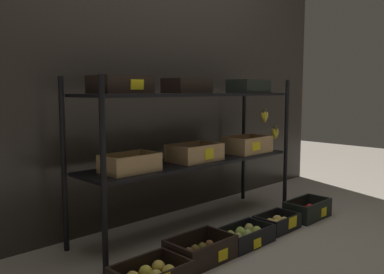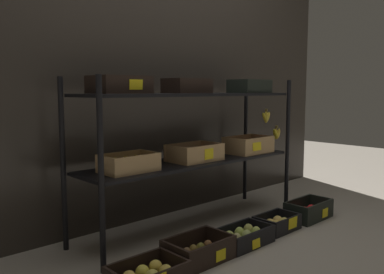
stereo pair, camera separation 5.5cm
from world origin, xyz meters
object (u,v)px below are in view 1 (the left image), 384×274
Objects in this scene: display_rack at (194,128)px; crate_ground_pear at (244,236)px; crate_ground_right_apple_gold at (277,223)px; crate_ground_apple_red at (307,211)px; crate_ground_kiwi at (201,252)px.

display_rack is 0.80m from crate_ground_pear.
crate_ground_apple_red is (0.38, -0.01, 0.01)m from crate_ground_right_apple_gold.
crate_ground_apple_red is at bearing -0.28° from crate_ground_pear.
crate_ground_kiwi is 1.14m from crate_ground_apple_red.
display_rack is 4.87× the size of crate_ground_kiwi.
crate_ground_apple_red is (1.14, -0.02, 0.00)m from crate_ground_kiwi.
crate_ground_right_apple_gold is at bearing -51.51° from display_rack.
display_rack reaches higher than crate_ground_apple_red.
display_rack is at bearing 87.70° from crate_ground_pear.
crate_ground_kiwi is 0.37m from crate_ground_pear.
crate_ground_kiwi is at bearing -131.17° from display_rack.
crate_ground_pear is 0.76m from crate_ground_apple_red.
crate_ground_kiwi reaches higher than crate_ground_pear.
crate_ground_right_apple_gold is 0.39m from crate_ground_apple_red.
crate_ground_kiwi is at bearing 178.86° from crate_ground_apple_red.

